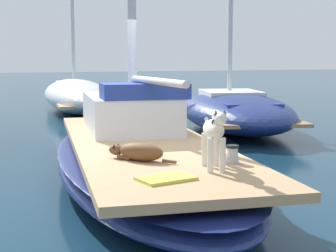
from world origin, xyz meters
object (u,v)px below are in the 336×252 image
at_px(moored_boat_far_astern, 77,95).
at_px(moored_boat_starboard_side, 235,110).
at_px(dog_white, 214,132).
at_px(deck_winch, 232,155).
at_px(dog_brown, 139,152).
at_px(deck_towel, 166,178).
at_px(sailboat_main, 143,163).

bearing_deg(moored_boat_far_astern, moored_boat_starboard_side, -66.08).
distance_m(dog_white, deck_winch, 0.57).
relative_size(dog_brown, deck_winch, 3.80).
height_order(deck_towel, moored_boat_starboard_side, moored_boat_starboard_side).
bearing_deg(deck_towel, dog_brown, 86.83).
bearing_deg(moored_boat_starboard_side, moored_boat_far_astern, 113.92).
bearing_deg(dog_brown, deck_winch, -28.46).
bearing_deg(dog_brown, sailboat_main, 68.90).
xyz_separation_m(sailboat_main, deck_towel, (-0.59, -2.43, 0.34)).
bearing_deg(dog_white, deck_winch, 35.96).
distance_m(dog_brown, deck_towel, 1.07).
distance_m(dog_brown, moored_boat_starboard_side, 7.62).
relative_size(dog_brown, moored_boat_starboard_side, 0.11).
xyz_separation_m(dog_white, deck_towel, (-0.67, -0.25, -0.41)).
relative_size(deck_winch, moored_boat_far_astern, 0.03).
bearing_deg(moored_boat_far_astern, dog_white, -95.24).
bearing_deg(sailboat_main, deck_towel, -103.58).
bearing_deg(sailboat_main, moored_boat_starboard_side, 48.61).
relative_size(dog_brown, moored_boat_far_astern, 0.10).
bearing_deg(deck_winch, deck_towel, -153.43).
height_order(sailboat_main, deck_towel, deck_towel).
bearing_deg(deck_towel, moored_boat_far_astern, 82.06).
bearing_deg(deck_winch, dog_white, -144.04).
relative_size(dog_white, deck_winch, 4.40).
bearing_deg(moored_boat_starboard_side, dog_brown, -127.56).
bearing_deg(moored_boat_starboard_side, dog_white, -120.51).
distance_m(deck_towel, moored_boat_starboard_side, 8.51).
bearing_deg(dog_brown, moored_boat_starboard_side, 52.44).
height_order(dog_white, deck_towel, dog_white).
distance_m(sailboat_main, moored_boat_far_astern, 11.11).
bearing_deg(sailboat_main, deck_winch, -76.37).
distance_m(sailboat_main, deck_towel, 2.52).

